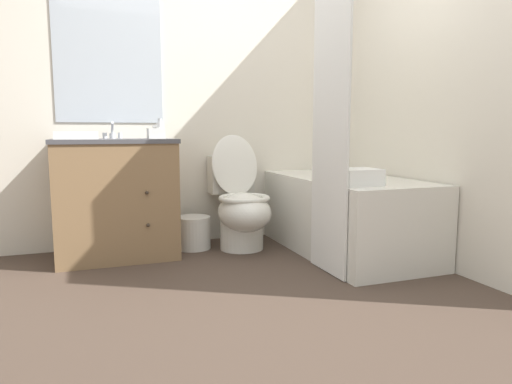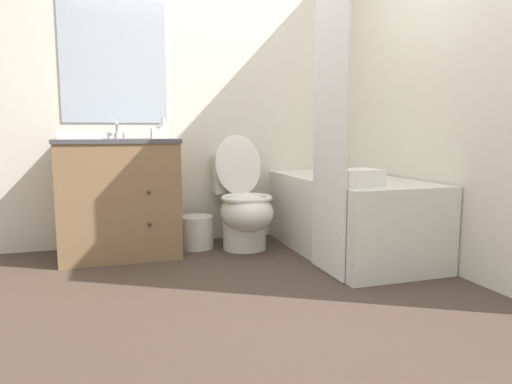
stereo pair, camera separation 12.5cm
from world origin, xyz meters
TOP-DOWN VIEW (x-y plane):
  - ground_plane at (0.00, 0.00)m, footprint 14.00×14.00m
  - wall_back at (-0.01, 1.68)m, footprint 8.00×0.06m
  - wall_right at (1.24, 0.83)m, footprint 0.05×2.66m
  - vanity_cabinet at (-0.79, 1.38)m, footprint 0.84×0.60m
  - sink_faucet at (-0.79, 1.56)m, footprint 0.14×0.12m
  - toilet at (0.12, 1.28)m, footprint 0.39×0.70m
  - bathtub at (0.84, 0.92)m, footprint 0.74×1.47m
  - shower_curtain at (0.45, 0.50)m, footprint 0.02×0.44m
  - wastebasket at (-0.23, 1.40)m, footprint 0.26×0.26m
  - tissue_box at (-0.50, 1.39)m, footprint 0.12×0.14m
  - soap_dispenser at (-0.47, 1.36)m, footprint 0.05×0.05m
  - hand_towel_folded at (-1.04, 1.21)m, footprint 0.27×0.13m
  - bath_towel_folded at (0.63, 0.45)m, footprint 0.26×0.23m

SIDE VIEW (x-z plane):
  - ground_plane at x=0.00m, z-range 0.00..0.00m
  - wastebasket at x=-0.23m, z-range 0.00..0.25m
  - bathtub at x=0.84m, z-range 0.00..0.57m
  - toilet at x=0.12m, z-range -0.12..0.76m
  - vanity_cabinet at x=-0.79m, z-range 0.01..0.86m
  - bath_towel_folded at x=0.63m, z-range 0.57..0.67m
  - hand_towel_folded at x=-1.04m, z-range 0.85..0.91m
  - sink_faucet at x=-0.79m, z-range 0.83..0.95m
  - tissue_box at x=-0.50m, z-range 0.84..0.95m
  - soap_dispenser at x=-0.47m, z-range 0.85..0.99m
  - shower_curtain at x=0.45m, z-range 0.00..1.96m
  - wall_right at x=1.24m, z-range 0.00..2.50m
  - wall_back at x=-0.01m, z-range 0.00..2.50m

